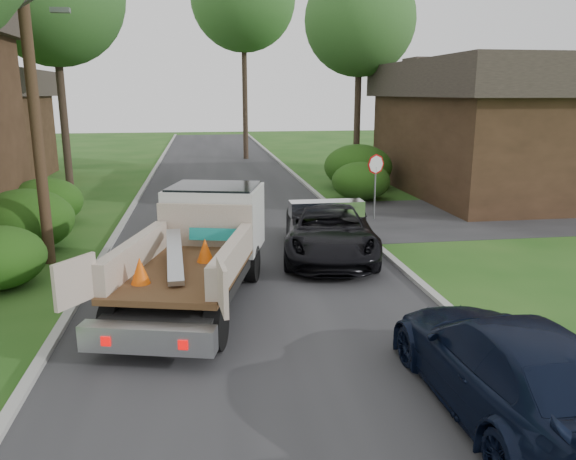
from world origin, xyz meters
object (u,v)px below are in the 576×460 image
(tree_right_far, at_px, (360,20))
(black_pickup, at_px, (329,230))
(stop_sign, at_px, (376,173))
(flatbed_truck, at_px, (204,239))
(utility_pole, at_px, (31,73))
(navy_suv, at_px, (509,366))
(house_right, at_px, (504,126))

(tree_right_far, height_order, black_pickup, tree_right_far)
(stop_sign, relative_size, black_pickup, 0.45)
(stop_sign, distance_m, tree_right_far, 13.08)
(flatbed_truck, relative_size, black_pickup, 1.22)
(utility_pole, height_order, navy_suv, utility_pole)
(flatbed_truck, xyz_separation_m, navy_suv, (4.39, -6.01, -0.55))
(utility_pole, relative_size, tree_right_far, 0.87)
(tree_right_far, relative_size, black_pickup, 2.08)
(stop_sign, bearing_deg, tree_right_far, 78.19)
(house_right, relative_size, black_pickup, 2.34)
(house_right, bearing_deg, tree_right_far, 132.51)
(house_right, bearing_deg, flatbed_truck, -139.67)
(flatbed_truck, height_order, black_pickup, flatbed_truck)
(utility_pole, xyz_separation_m, black_pickup, (7.91, -0.48, -4.40))
(utility_pole, bearing_deg, stop_sign, 20.62)
(navy_suv, bearing_deg, utility_pole, -46.42)
(utility_pole, xyz_separation_m, house_right, (18.48, 9.02, -2.01))
(house_right, relative_size, flatbed_truck, 1.91)
(stop_sign, xyz_separation_m, house_right, (7.80, 5.00, 1.38))
(tree_right_far, xyz_separation_m, black_pickup, (-5.07, -15.50, -7.71))
(tree_right_far, bearing_deg, house_right, -47.49)
(stop_sign, xyz_separation_m, utility_pole, (-10.68, -4.02, 3.40))
(stop_sign, height_order, navy_suv, stop_sign)
(utility_pole, distance_m, tree_right_far, 20.12)
(black_pickup, relative_size, navy_suv, 1.07)
(tree_right_far, relative_size, navy_suv, 2.22)
(stop_sign, distance_m, navy_suv, 13.24)
(black_pickup, bearing_deg, navy_suv, -75.20)
(house_right, height_order, navy_suv, house_right)
(stop_sign, relative_size, house_right, 0.19)
(tree_right_far, xyz_separation_m, navy_suv, (-4.29, -24.05, -7.73))
(house_right, bearing_deg, utility_pole, -153.99)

